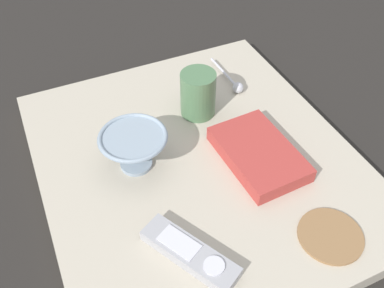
{
  "coord_description": "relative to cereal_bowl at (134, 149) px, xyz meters",
  "views": [
    {
      "loc": [
        0.24,
        0.5,
        0.64
      ],
      "look_at": [
        0.0,
        -0.02,
        0.06
      ],
      "focal_mm": 39.22,
      "sensor_mm": 36.0,
      "label": 1
    }
  ],
  "objects": [
    {
      "name": "table",
      "position": [
        -0.11,
        0.03,
        -0.06
      ],
      "size": [
        0.59,
        0.67,
        0.04
      ],
      "color": "#B7AD99",
      "rests_on": "ground"
    },
    {
      "name": "paperback_book",
      "position": [
        -0.22,
        0.08,
        -0.03
      ],
      "size": [
        0.13,
        0.2,
        0.03
      ],
      "color": "#AD3833",
      "rests_on": "table"
    },
    {
      "name": "tv_remote_near",
      "position": [
        -0.01,
        0.22,
        -0.03
      ],
      "size": [
        0.12,
        0.17,
        0.02
      ],
      "color": "#9E9EA3",
      "rests_on": "table"
    },
    {
      "name": "cereal_bowl",
      "position": [
        0.0,
        0.0,
        0.0
      ],
      "size": [
        0.13,
        0.13,
        0.08
      ],
      "color": "#8C9EAD",
      "rests_on": "table"
    },
    {
      "name": "coffee_mug",
      "position": [
        -0.17,
        -0.09,
        0.01
      ],
      "size": [
        0.07,
        0.07,
        0.1
      ],
      "color": "#4C724C",
      "rests_on": "table"
    },
    {
      "name": "drink_coaster",
      "position": [
        -0.24,
        0.28,
        -0.04
      ],
      "size": [
        0.11,
        0.11,
        0.01
      ],
      "color": "olive",
      "rests_on": "table"
    },
    {
      "name": "ground_plane",
      "position": [
        -0.11,
        0.03,
        -0.08
      ],
      "size": [
        6.0,
        6.0,
        0.0
      ],
      "primitive_type": "plane",
      "color": "black"
    },
    {
      "name": "teaspoon",
      "position": [
        -0.28,
        -0.13,
        -0.03
      ],
      "size": [
        0.03,
        0.14,
        0.03
      ],
      "color": "silver",
      "rests_on": "table"
    }
  ]
}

